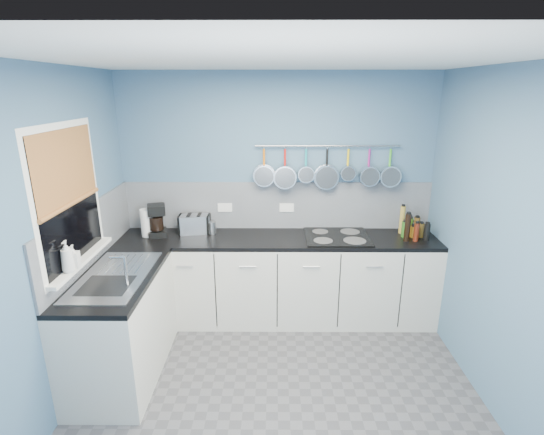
{
  "coord_description": "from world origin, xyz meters",
  "views": [
    {
      "loc": [
        -0.03,
        -2.67,
        2.33
      ],
      "look_at": [
        -0.05,
        0.75,
        1.25
      ],
      "focal_mm": 27.12,
      "sensor_mm": 36.0,
      "label": 1
    }
  ],
  "objects_px": {
    "soap_bottle_b": "(73,256)",
    "hob": "(337,236)",
    "toaster": "(195,224)",
    "canister": "(212,227)",
    "coffee_maker": "(157,221)",
    "soap_bottle_a": "(67,256)",
    "paper_towel": "(147,223)"
  },
  "relations": [
    {
      "from": "soap_bottle_b",
      "to": "hob",
      "type": "bearing_deg",
      "value": 26.43
    },
    {
      "from": "hob",
      "to": "soap_bottle_b",
      "type": "bearing_deg",
      "value": -153.57
    },
    {
      "from": "toaster",
      "to": "canister",
      "type": "xyz_separation_m",
      "value": [
        0.18,
        -0.02,
        -0.03
      ]
    },
    {
      "from": "canister",
      "to": "coffee_maker",
      "type": "bearing_deg",
      "value": -171.99
    },
    {
      "from": "soap_bottle_a",
      "to": "paper_towel",
      "type": "xyz_separation_m",
      "value": [
        0.22,
        1.17,
        -0.13
      ]
    },
    {
      "from": "soap_bottle_b",
      "to": "hob",
      "type": "xyz_separation_m",
      "value": [
        2.13,
        1.06,
        -0.23
      ]
    },
    {
      "from": "coffee_maker",
      "to": "soap_bottle_a",
      "type": "bearing_deg",
      "value": -121.35
    },
    {
      "from": "paper_towel",
      "to": "hob",
      "type": "distance_m",
      "value": 1.92
    },
    {
      "from": "canister",
      "to": "hob",
      "type": "relative_size",
      "value": 0.2
    },
    {
      "from": "soap_bottle_a",
      "to": "toaster",
      "type": "bearing_deg",
      "value": 61.93
    },
    {
      "from": "soap_bottle_a",
      "to": "soap_bottle_b",
      "type": "xyz_separation_m",
      "value": [
        0.0,
        0.09,
        -0.03
      ]
    },
    {
      "from": "soap_bottle_b",
      "to": "canister",
      "type": "height_order",
      "value": "soap_bottle_b"
    },
    {
      "from": "soap_bottle_a",
      "to": "toaster",
      "type": "xyz_separation_m",
      "value": [
        0.68,
        1.27,
        -0.17
      ]
    },
    {
      "from": "toaster",
      "to": "soap_bottle_b",
      "type": "bearing_deg",
      "value": -131.1
    },
    {
      "from": "toaster",
      "to": "hob",
      "type": "xyz_separation_m",
      "value": [
        1.45,
        -0.13,
        -0.09
      ]
    },
    {
      "from": "soap_bottle_b",
      "to": "paper_towel",
      "type": "relative_size",
      "value": 0.61
    },
    {
      "from": "coffee_maker",
      "to": "canister",
      "type": "xyz_separation_m",
      "value": [
        0.54,
        0.08,
        -0.1
      ]
    },
    {
      "from": "paper_towel",
      "to": "canister",
      "type": "xyz_separation_m",
      "value": [
        0.64,
        0.08,
        -0.08
      ]
    },
    {
      "from": "soap_bottle_b",
      "to": "hob",
      "type": "relative_size",
      "value": 0.27
    },
    {
      "from": "coffee_maker",
      "to": "hob",
      "type": "distance_m",
      "value": 1.82
    },
    {
      "from": "coffee_maker",
      "to": "toaster",
      "type": "height_order",
      "value": "coffee_maker"
    },
    {
      "from": "paper_towel",
      "to": "hob",
      "type": "bearing_deg",
      "value": -0.8
    },
    {
      "from": "soap_bottle_a",
      "to": "soap_bottle_b",
      "type": "bearing_deg",
      "value": 90.0
    },
    {
      "from": "soap_bottle_b",
      "to": "hob",
      "type": "distance_m",
      "value": 2.39
    },
    {
      "from": "soap_bottle_a",
      "to": "soap_bottle_b",
      "type": "relative_size",
      "value": 1.39
    },
    {
      "from": "toaster",
      "to": "canister",
      "type": "distance_m",
      "value": 0.18
    },
    {
      "from": "soap_bottle_b",
      "to": "coffee_maker",
      "type": "relative_size",
      "value": 0.54
    },
    {
      "from": "soap_bottle_b",
      "to": "coffee_maker",
      "type": "distance_m",
      "value": 1.14
    },
    {
      "from": "soap_bottle_b",
      "to": "coffee_maker",
      "type": "xyz_separation_m",
      "value": [
        0.32,
        1.09,
        -0.08
      ]
    },
    {
      "from": "coffee_maker",
      "to": "canister",
      "type": "relative_size",
      "value": 2.56
    },
    {
      "from": "coffee_maker",
      "to": "toaster",
      "type": "xyz_separation_m",
      "value": [
        0.36,
        0.09,
        -0.06
      ]
    },
    {
      "from": "toaster",
      "to": "hob",
      "type": "relative_size",
      "value": 0.46
    }
  ]
}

